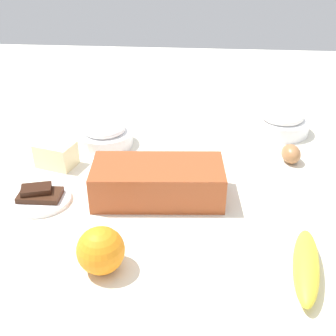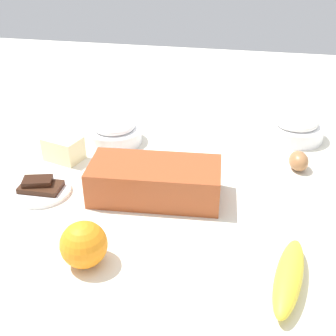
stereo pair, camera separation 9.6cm
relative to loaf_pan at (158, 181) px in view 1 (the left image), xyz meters
name	(u,v)px [view 1 (the left image)]	position (x,y,z in m)	size (l,w,h in m)	color
ground_plane	(168,186)	(-0.02, -0.06, -0.05)	(2.40, 2.40, 0.02)	silver
loaf_pan	(158,181)	(0.00, 0.00, 0.00)	(0.29, 0.15, 0.08)	#9E4723
flour_bowl	(282,122)	(-0.32, -0.36, -0.01)	(0.15, 0.15, 0.07)	white
sugar_bowl	(105,134)	(0.17, -0.24, -0.01)	(0.15, 0.15, 0.07)	white
banana	(306,266)	(-0.27, 0.21, -0.02)	(0.19, 0.04, 0.04)	yellow
orange_fruit	(101,250)	(0.07, 0.23, 0.00)	(0.08, 0.08, 0.08)	orange
butter_block	(56,155)	(0.26, -0.12, -0.01)	(0.09, 0.06, 0.06)	#F4EDB2
egg_near_butter	(291,154)	(-0.31, -0.18, -0.02)	(0.05, 0.05, 0.06)	#9D693F
chocolate_plate	(40,197)	(0.25, 0.04, -0.03)	(0.13, 0.13, 0.03)	white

